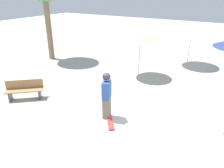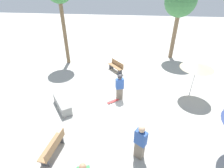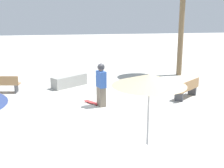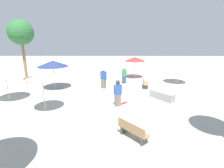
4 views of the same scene
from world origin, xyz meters
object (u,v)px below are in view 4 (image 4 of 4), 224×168
(bench_near, at_px, (133,131))
(bench_far, at_px, (145,83))
(concrete_ledge, at_px, (162,96))
(palm_tree_right, at_px, (21,33))
(bystander_watching, at_px, (103,78))
(shade_umbrella_cream, at_px, (179,64))
(shade_umbrella_tan, at_px, (42,76))
(bystander_far, at_px, (124,75))
(shade_umbrella_red, at_px, (135,59))
(skater_main, at_px, (118,92))
(skateboard, at_px, (123,103))
(shade_umbrella_navy, at_px, (53,64))
(shade_umbrella_white, at_px, (5,73))

(bench_near, bearing_deg, bench_far, 125.20)
(concrete_ledge, relative_size, palm_tree_right, 0.31)
(bystander_watching, bearing_deg, shade_umbrella_cream, 46.36)
(shade_umbrella_tan, relative_size, bystander_far, 1.48)
(shade_umbrella_tan, xyz_separation_m, shade_umbrella_cream, (6.75, -10.77, -0.26))
(bench_far, bearing_deg, shade_umbrella_tan, -46.13)
(palm_tree_right, relative_size, bystander_watching, 3.37)
(shade_umbrella_tan, bearing_deg, concrete_ledge, -75.06)
(palm_tree_right, bearing_deg, shade_umbrella_tan, -147.02)
(concrete_ledge, relative_size, bench_far, 1.14)
(bench_far, relative_size, shade_umbrella_red, 0.70)
(skater_main, height_order, palm_tree_right, palm_tree_right)
(concrete_ledge, bearing_deg, skateboard, 107.37)
(shade_umbrella_navy, xyz_separation_m, bystander_far, (1.96, -6.32, -1.48))
(skater_main, height_order, bench_near, skater_main)
(skateboard, xyz_separation_m, shade_umbrella_navy, (3.56, 5.90, 2.23))
(skater_main, height_order, bystander_watching, skater_main)
(bystander_far, bearing_deg, shade_umbrella_red, 47.13)
(bench_far, bearing_deg, shade_umbrella_white, -64.60)
(bench_far, height_order, shade_umbrella_red, shade_umbrella_red)
(shade_umbrella_cream, bearing_deg, concrete_ledge, 148.63)
(shade_umbrella_tan, xyz_separation_m, shade_umbrella_white, (1.89, 3.39, -0.15))
(bench_far, distance_m, bystander_far, 2.34)
(bench_near, bearing_deg, shade_umbrella_red, 131.59)
(skateboard, xyz_separation_m, concrete_ledge, (0.93, -2.97, 0.23))
(concrete_ledge, bearing_deg, palm_tree_right, 69.48)
(bench_far, bearing_deg, bystander_far, -120.84)
(bench_far, bearing_deg, bench_near, -5.81)
(concrete_ledge, height_order, palm_tree_right, palm_tree_right)
(skateboard, bearing_deg, shade_umbrella_navy, 111.06)
(shade_umbrella_tan, bearing_deg, skater_main, -80.02)
(bench_near, height_order, shade_umbrella_cream, shade_umbrella_cream)
(shade_umbrella_tan, relative_size, bystander_watching, 1.32)
(bystander_far, bearing_deg, shade_umbrella_navy, -176.48)
(shade_umbrella_white, bearing_deg, shade_umbrella_cream, -71.06)
(skateboard, bearing_deg, skater_main, -171.93)
(bench_near, distance_m, shade_umbrella_tan, 6.33)
(bystander_far, bearing_deg, concrete_ledge, -74.72)
(bench_far, relative_size, shade_umbrella_tan, 0.69)
(skateboard, bearing_deg, bench_far, 23.54)
(skater_main, bearing_deg, shade_umbrella_tan, 170.63)
(skateboard, bearing_deg, palm_tree_right, 111.53)
(bench_near, distance_m, bystander_far, 9.86)
(shade_umbrella_red, bearing_deg, skateboard, 167.61)
(bystander_watching, xyz_separation_m, bystander_far, (1.71, -1.97, -0.10))
(concrete_ledge, xyz_separation_m, bench_far, (3.16, 0.74, 0.13))
(shade_umbrella_tan, bearing_deg, shade_umbrella_navy, 10.97)
(shade_umbrella_cream, distance_m, shade_umbrella_white, 14.97)
(skater_main, distance_m, bench_far, 5.20)
(concrete_ledge, distance_m, shade_umbrella_cream, 5.67)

